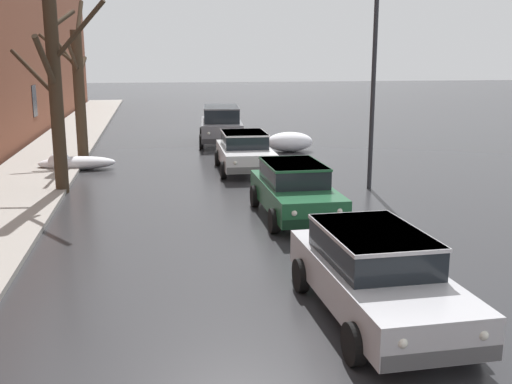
{
  "coord_description": "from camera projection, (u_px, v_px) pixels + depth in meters",
  "views": [
    {
      "loc": [
        -1.8,
        -1.12,
        4.13
      ],
      "look_at": [
        0.37,
        11.48,
        1.25
      ],
      "focal_mm": 42.39,
      "sensor_mm": 36.0,
      "label": 1
    }
  ],
  "objects": [
    {
      "name": "sedan_green_parked_kerbside_close",
      "position": [
        295.0,
        189.0,
        15.76
      ],
      "size": [
        1.87,
        4.34,
        1.42
      ],
      "color": "#1E5633",
      "rests_on": "ground"
    },
    {
      "name": "bare_tree_far_down_block",
      "position": [
        79.0,
        87.0,
        24.09
      ],
      "size": [
        1.8,
        4.17,
        6.4
      ],
      "color": "#423323",
      "rests_on": "ground"
    },
    {
      "name": "snow_bank_along_right_kerb",
      "position": [
        73.0,
        163.0,
        22.47
      ],
      "size": [
        2.82,
        0.97,
        0.68
      ],
      "color": "white",
      "rests_on": "ground"
    },
    {
      "name": "left_sidewalk_slab",
      "position": [
        16.0,
        192.0,
        18.58
      ],
      "size": [
        3.01,
        80.0,
        0.13
      ],
      "primitive_type": "cube",
      "color": "gray",
      "rests_on": "ground"
    },
    {
      "name": "street_lamp_post",
      "position": [
        374.0,
        79.0,
        18.58
      ],
      "size": [
        0.44,
        0.24,
        6.18
      ],
      "color": "#28282D",
      "rests_on": "ground"
    },
    {
      "name": "bare_tree_mid_block",
      "position": [
        56.0,
        90.0,
        18.08
      ],
      "size": [
        3.17,
        2.8,
        5.85
      ],
      "color": "#382B1E",
      "rests_on": "ground"
    },
    {
      "name": "sedan_silver_approaching_near_lane",
      "position": [
        375.0,
        273.0,
        9.65
      ],
      "size": [
        2.0,
        4.45,
        1.42
      ],
      "color": "#B7B7BC",
      "rests_on": "ground"
    },
    {
      "name": "sedan_white_parked_kerbside_mid",
      "position": [
        245.0,
        151.0,
        22.17
      ],
      "size": [
        2.09,
        4.34,
        1.42
      ],
      "color": "silver",
      "rests_on": "ground"
    },
    {
      "name": "suv_grey_parked_far_down_block",
      "position": [
        221.0,
        124.0,
        28.87
      ],
      "size": [
        2.4,
        4.82,
        1.82
      ],
      "color": "slate",
      "rests_on": "ground"
    },
    {
      "name": "snow_bank_near_corner_right",
      "position": [
        289.0,
        142.0,
        26.84
      ],
      "size": [
        2.06,
        1.35,
        0.86
      ],
      "color": "white",
      "rests_on": "ground"
    }
  ]
}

